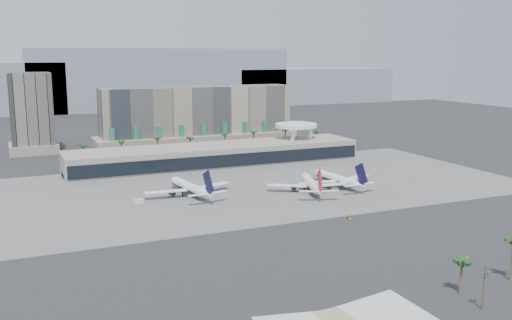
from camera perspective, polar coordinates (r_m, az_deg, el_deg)
name	(u,v)px	position (r m, az deg, el deg)	size (l,w,h in m)	color
ground	(307,213)	(233.48, 5.13, -5.32)	(900.00, 900.00, 0.00)	#232326
apron_pad	(254,185)	(281.39, -0.24, -2.52)	(260.00, 130.00, 0.06)	#5B5B59
mountain_ridge	(134,84)	(681.39, -12.07, 7.48)	(680.00, 60.00, 70.00)	gray
hotel	(198,124)	(392.41, -5.81, 3.64)	(140.00, 30.00, 42.00)	#9F917B
office_tower	(32,118)	(399.09, -21.53, 3.96)	(30.00, 30.00, 52.00)	black
terminal	(216,154)	(330.18, -4.00, 0.56)	(170.00, 32.50, 14.50)	#9C9489
saucer_structure	(296,128)	(355.74, 4.02, 3.22)	(26.00, 26.00, 21.89)	white
palm_row	(208,139)	(364.61, -4.83, 2.13)	(157.80, 2.80, 13.10)	brown
utility_pole	(484,283)	(156.98, 21.86, -11.35)	(3.20, 0.85, 12.00)	#4C3826
airliner_left	(190,187)	(261.99, -6.62, -2.73)	(42.26, 43.80, 15.18)	white
airliner_centre	(311,184)	(268.41, 5.57, -2.40)	(40.37, 41.79, 14.90)	white
airliner_right	(337,179)	(280.83, 8.14, -1.88)	(41.53, 42.90, 14.81)	white
service_vehicle_a	(139,201)	(252.16, -11.66, -4.07)	(3.98, 1.94, 1.94)	silver
service_vehicle_b	(286,187)	(273.42, 3.04, -2.75)	(3.22, 1.84, 1.66)	silver
taxiway_sign	(350,219)	(226.56, 9.37, -5.80)	(1.98, 0.76, 0.90)	black
near_palm_a	(462,267)	(164.84, 19.88, -10.02)	(6.00, 6.00, 10.33)	brown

